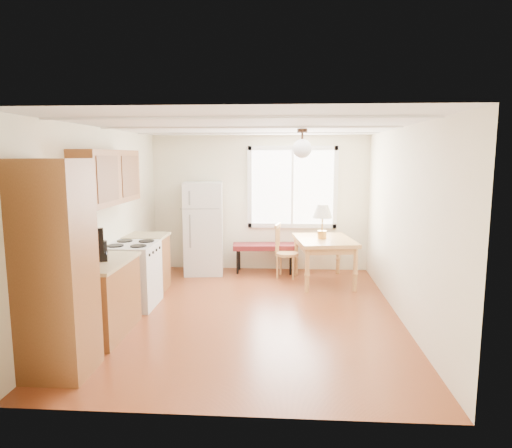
# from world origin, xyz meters

# --- Properties ---
(room_shell) EXTENTS (4.60, 5.60, 2.62)m
(room_shell) POSITION_xyz_m (0.00, 0.00, 1.25)
(room_shell) COLOR #602813
(room_shell) RESTS_ON ground
(kitchen_run) EXTENTS (0.65, 3.40, 2.20)m
(kitchen_run) POSITION_xyz_m (-1.72, -0.63, 0.84)
(kitchen_run) COLOR brown
(kitchen_run) RESTS_ON ground
(window_unit) EXTENTS (1.64, 0.05, 1.51)m
(window_unit) POSITION_xyz_m (0.60, 2.47, 1.55)
(window_unit) COLOR white
(window_unit) RESTS_ON room_shell
(pendant_light) EXTENTS (0.26, 0.26, 0.40)m
(pendant_light) POSITION_xyz_m (0.70, 0.40, 2.24)
(pendant_light) COLOR black
(pendant_light) RESTS_ON room_shell
(refrigerator) EXTENTS (0.76, 0.76, 1.66)m
(refrigerator) POSITION_xyz_m (-1.00, 2.12, 0.83)
(refrigerator) COLOR silver
(refrigerator) RESTS_ON ground
(bench) EXTENTS (1.18, 0.52, 0.53)m
(bench) POSITION_xyz_m (0.10, 2.22, 0.47)
(bench) COLOR #571419
(bench) RESTS_ON ground
(dining_table) EXTENTS (1.07, 1.33, 0.76)m
(dining_table) POSITION_xyz_m (1.13, 1.60, 0.65)
(dining_table) COLOR #B17E44
(dining_table) RESTS_ON ground
(chair) EXTENTS (0.43, 0.43, 0.93)m
(chair) POSITION_xyz_m (0.43, 1.92, 0.53)
(chair) COLOR #B17E44
(chair) RESTS_ON ground
(table_lamp) EXTENTS (0.33, 0.33, 0.57)m
(table_lamp) POSITION_xyz_m (1.09, 1.61, 1.17)
(table_lamp) COLOR #BF8D3D
(table_lamp) RESTS_ON dining_table
(coffee_maker) EXTENTS (0.27, 0.31, 0.40)m
(coffee_maker) POSITION_xyz_m (-1.72, -0.82, 1.05)
(coffee_maker) COLOR black
(coffee_maker) RESTS_ON kitchen_run
(kettle) EXTENTS (0.13, 0.13, 0.25)m
(kettle) POSITION_xyz_m (-1.74, -0.99, 1.00)
(kettle) COLOR red
(kettle) RESTS_ON kitchen_run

